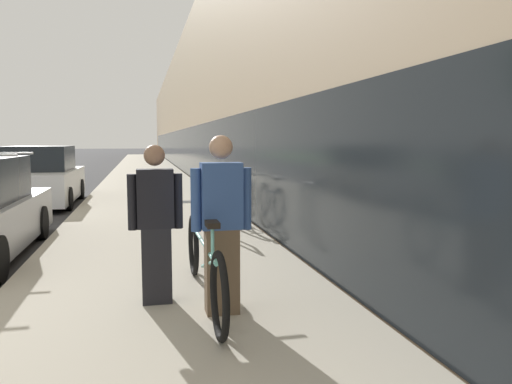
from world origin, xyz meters
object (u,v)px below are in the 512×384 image
tandem_bicycle (204,263)px  vintage_roadster_curbside (40,179)px  person_bystander (156,224)px  person_rider (222,225)px  cruiser_bike_nearest (227,202)px  cruiser_bike_middle (210,191)px  bike_rack_hoop (213,203)px

tandem_bicycle → vintage_roadster_curbside: size_ratio=0.64×
tandem_bicycle → person_bystander: (-0.46, 0.09, 0.40)m
person_rider → cruiser_bike_nearest: size_ratio=0.89×
tandem_bicycle → cruiser_bike_middle: size_ratio=1.62×
cruiser_bike_nearest → vintage_roadster_curbside: (-4.35, 4.80, 0.19)m
cruiser_bike_middle → bike_rack_hoop: bearing=-96.8°
bike_rack_hoop → cruiser_bike_middle: 3.58m
bike_rack_hoop → cruiser_bike_middle: (0.42, 3.56, -0.16)m
cruiser_bike_middle → cruiser_bike_nearest: bearing=-90.1°
person_rider → bike_rack_hoop: 4.23m
person_bystander → bike_rack_hoop: person_bystander is taller
person_bystander → vintage_roadster_curbside: 10.02m
person_bystander → bike_rack_hoop: size_ratio=1.85×
cruiser_bike_nearest → person_rider: bearing=-100.1°
cruiser_bike_middle → vintage_roadster_curbside: bearing=152.1°
bike_rack_hoop → cruiser_bike_nearest: (0.42, 1.06, -0.13)m
person_rider → cruiser_bike_nearest: person_rider is taller
person_rider → cruiser_bike_middle: bearing=83.1°
person_bystander → tandem_bicycle: bearing=-11.0°
tandem_bicycle → person_rider: 0.58m
bike_rack_hoop → cruiser_bike_nearest: size_ratio=0.45×
person_rider → tandem_bicycle: bearing=109.4°
cruiser_bike_nearest → vintage_roadster_curbside: bearing=132.2°
bike_rack_hoop → vintage_roadster_curbside: (-3.94, 5.86, 0.06)m
tandem_bicycle → person_bystander: bearing=169.0°
person_rider → cruiser_bike_nearest: 5.35m
tandem_bicycle → person_bystander: size_ratio=1.76×
cruiser_bike_middle → tandem_bicycle: bearing=-98.2°
person_rider → cruiser_bike_nearest: bearing=79.9°
person_rider → vintage_roadster_curbside: size_ratio=0.38×
person_bystander → cruiser_bike_middle: size_ratio=0.92×
cruiser_bike_nearest → person_bystander: bearing=-107.5°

